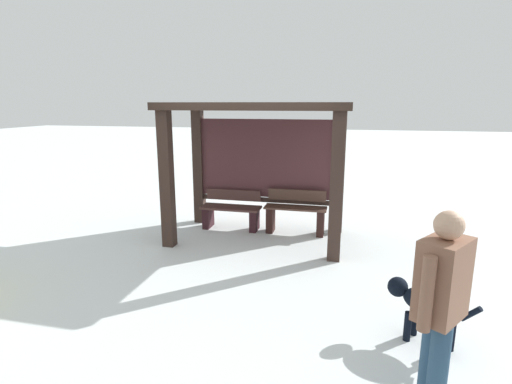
% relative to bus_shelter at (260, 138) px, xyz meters
% --- Properties ---
extents(ground_plane, '(60.00, 60.00, 0.00)m').
position_rel_bus_shelter_xyz_m(ground_plane, '(0.00, -0.17, -1.71)').
color(ground_plane, white).
extents(bus_shelter, '(2.98, 1.72, 2.30)m').
position_rel_bus_shelter_xyz_m(bus_shelter, '(0.00, 0.00, 0.00)').
color(bus_shelter, '#34241E').
rests_on(bus_shelter, ground).
extents(bench_left_inside, '(1.10, 0.41, 0.70)m').
position_rel_bus_shelter_xyz_m(bench_left_inside, '(-0.60, 0.25, -1.40)').
color(bench_left_inside, '#4D312D').
rests_on(bench_left_inside, ground).
extents(bench_center_inside, '(1.10, 0.35, 0.77)m').
position_rel_bus_shelter_xyz_m(bench_center_inside, '(0.60, 0.25, -1.36)').
color(bench_center_inside, '#4E352B').
rests_on(bench_center_inside, ground).
extents(person_walking, '(0.44, 0.53, 1.56)m').
position_rel_bus_shelter_xyz_m(person_walking, '(2.16, -3.67, -0.81)').
color(person_walking, '#8B5F49').
rests_on(person_walking, ground).
extents(dog, '(0.76, 0.55, 0.58)m').
position_rel_bus_shelter_xyz_m(dog, '(2.26, -2.80, -1.30)').
color(dog, black).
rests_on(dog, ground).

